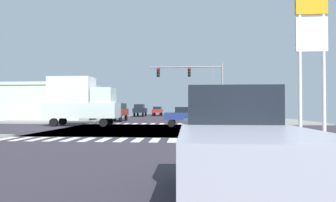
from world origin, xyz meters
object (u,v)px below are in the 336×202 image
suv_queued_2 (117,111)px  pickup_crossing_1 (140,110)px  street_lamp (211,87)px  bank_building (44,102)px  sedan_trailing_2 (157,110)px  gas_station_sign (311,35)px  traffic_signal_mast (193,79)px  sedan_farside_1 (187,115)px  pickup_outer_2 (234,140)px  box_truck_middle_1 (80,100)px

suv_queued_2 → pickup_crossing_1: bearing=-90.0°
street_lamp → bank_building: 25.68m
street_lamp → suv_queued_2: bearing=-142.7°
sedan_trailing_2 → gas_station_sign: bearing=107.3°
suv_queued_2 → traffic_signal_mast: bearing=153.3°
sedan_farside_1 → suv_queued_2: suv_queued_2 is taller
sedan_trailing_2 → street_lamp: bearing=134.1°
street_lamp → pickup_outer_2: 39.70m
suv_queued_2 → bank_building: bearing=-16.0°
traffic_signal_mast → street_lamp: 15.15m
sedan_farside_1 → pickup_outer_2: size_ratio=0.84×
pickup_outer_2 → sedan_farside_1: bearing=92.6°
traffic_signal_mast → pickup_outer_2: bearing=-89.5°
traffic_signal_mast → bank_building: traffic_signal_mast is taller
sedan_farside_1 → box_truck_middle_1: 10.71m
suv_queued_2 → box_truck_middle_1: (-1.56, -8.47, 1.17)m
pickup_outer_2 → pickup_crossing_1: bearing=102.2°
street_lamp → sedan_farside_1: size_ratio=1.97×
traffic_signal_mast → sedan_trailing_2: traffic_signal_mast is taller
traffic_signal_mast → gas_station_sign: 16.34m
pickup_crossing_1 → suv_queued_2: (0.00, -16.88, 0.10)m
pickup_outer_2 → gas_station_sign: bearing=59.2°
street_lamp → box_truck_middle_1: 23.56m
suv_queued_2 → street_lamp: bearing=-142.7°
bank_building → suv_queued_2: size_ratio=3.37×
pickup_crossing_1 → bank_building: bearing=49.0°
pickup_crossing_1 → suv_queued_2: bearing=90.0°
pickup_crossing_1 → box_truck_middle_1: box_truck_middle_1 is taller
street_lamp → pickup_crossing_1: 15.21m
pickup_crossing_1 → suv_queued_2: pickup_crossing_1 is taller
street_lamp → sedan_trailing_2: size_ratio=1.97×
gas_station_sign → bank_building: size_ratio=0.53×
traffic_signal_mast → pickup_outer_2: (0.23, -24.60, -3.69)m
traffic_signal_mast → pickup_crossing_1: traffic_signal_mast is taller
traffic_signal_mast → street_lamp: bearing=77.8°
pickup_crossing_1 → suv_queued_2: size_ratio=1.11×
sedan_farside_1 → pickup_crossing_1: bearing=-160.4°
sedan_farside_1 → sedan_trailing_2: same height
street_lamp → pickup_crossing_1: (-12.98, 6.99, -3.75)m
sedan_trailing_2 → box_truck_middle_1: size_ratio=0.60×
gas_station_sign → bank_building: gas_station_sign is taller
sedan_farside_1 → gas_station_sign: bearing=29.1°
sedan_farside_1 → suv_queued_2: size_ratio=0.93×
sedan_trailing_2 → bank_building: bearing=48.8°
street_lamp → sedan_farside_1: bearing=-102.1°
gas_station_sign → pickup_outer_2: bearing=-120.8°
traffic_signal_mast → pickup_crossing_1: (-9.77, 21.79, -3.69)m
traffic_signal_mast → bank_building: 23.17m
street_lamp → pickup_outer_2: street_lamp is taller
gas_station_sign → suv_queued_2: (-15.57, 20.17, -4.25)m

